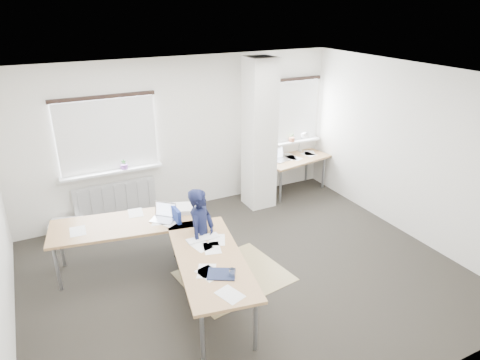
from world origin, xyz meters
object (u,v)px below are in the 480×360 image
desk_side (295,160)px  task_chair (188,245)px  desk_main (167,240)px  person (201,235)px

desk_side → task_chair: bearing=-163.3°
desk_main → task_chair: desk_main is taller
task_chair → person: bearing=-89.4°
desk_main → desk_side: size_ratio=1.98×
desk_side → person: (-2.82, -1.96, 0.00)m
desk_main → person: (0.47, -0.08, -0.00)m
desk_main → task_chair: size_ratio=3.20×
desk_side → task_chair: (-2.85, -1.43, -0.43)m
task_chair → person: (0.03, -0.53, 0.43)m
desk_main → desk_side: bearing=39.6°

